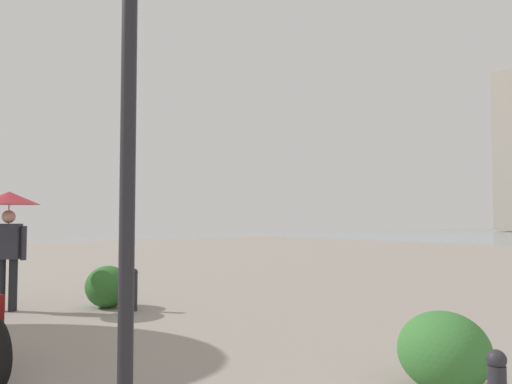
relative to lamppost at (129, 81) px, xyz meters
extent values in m
cylinder|color=#232328|center=(0.00, 0.00, -0.74)|extent=(0.14, 0.14, 4.15)
cylinder|color=black|center=(5.15, -0.22, -2.37)|extent=(0.14, 0.14, 0.90)
cylinder|color=black|center=(5.26, -0.05, -2.37)|extent=(0.14, 0.14, 0.90)
cube|color=#2D2D38|center=(5.20, -0.14, -1.64)|extent=(0.43, 0.47, 0.60)
sphere|color=tan|center=(5.20, -0.14, -1.22)|extent=(0.22, 0.22, 0.22)
cylinder|color=#2D2D38|center=(5.05, -0.35, -1.67)|extent=(0.10, 0.10, 0.58)
cone|color=#B22833|center=(5.20, -0.14, -0.90)|extent=(1.00, 1.00, 0.22)
cylinder|color=gray|center=(5.20, -0.14, -1.32)|extent=(0.02, 0.02, 0.80)
sphere|color=#232328|center=(-2.58, -1.47, -2.18)|extent=(0.13, 0.13, 0.13)
cylinder|color=#232328|center=(3.91, -1.85, -2.51)|extent=(0.12, 0.12, 0.61)
sphere|color=#232328|center=(3.91, -1.85, -2.17)|extent=(0.13, 0.13, 0.13)
ellipsoid|color=#2D6628|center=(4.51, -1.63, -2.45)|extent=(0.86, 0.77, 0.73)
ellipsoid|color=#387533|center=(-1.63, -2.35, -2.46)|extent=(0.85, 0.77, 0.72)
camera|label=1|loc=(-4.35, 1.90, -1.25)|focal=36.18mm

